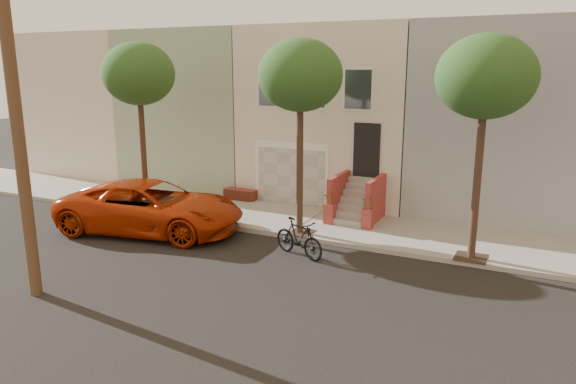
% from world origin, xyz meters
% --- Properties ---
extents(ground, '(90.00, 90.00, 0.00)m').
position_xyz_m(ground, '(0.00, 0.00, 0.00)').
color(ground, black).
rests_on(ground, ground).
extents(sidewalk, '(40.00, 3.70, 0.15)m').
position_xyz_m(sidewalk, '(0.00, 5.35, 0.07)').
color(sidewalk, gray).
rests_on(sidewalk, ground).
extents(house_row, '(33.10, 11.70, 7.00)m').
position_xyz_m(house_row, '(0.00, 11.19, 3.64)').
color(house_row, beige).
rests_on(house_row, sidewalk).
extents(tree_left, '(2.70, 2.57, 6.30)m').
position_xyz_m(tree_left, '(-5.50, 3.90, 5.26)').
color(tree_left, '#2D2116').
rests_on(tree_left, sidewalk).
extents(tree_mid, '(2.70, 2.57, 6.30)m').
position_xyz_m(tree_mid, '(1.00, 3.90, 5.26)').
color(tree_mid, '#2D2116').
rests_on(tree_mid, sidewalk).
extents(tree_right, '(2.70, 2.57, 6.30)m').
position_xyz_m(tree_right, '(6.50, 3.90, 5.26)').
color(tree_right, '#2D2116').
rests_on(tree_right, sidewalk).
extents(utility_pole, '(23.60, 1.22, 10.00)m').
position_xyz_m(utility_pole, '(8.00, -3.20, 5.19)').
color(utility_pole, '#3F2B1D').
rests_on(utility_pole, ground).
extents(pickup_truck, '(6.75, 4.06, 1.76)m').
position_xyz_m(pickup_truck, '(-3.80, 2.17, 0.88)').
color(pickup_truck, '#A82906').
rests_on(pickup_truck, ground).
extents(motorcycle, '(1.99, 1.18, 1.15)m').
position_xyz_m(motorcycle, '(1.78, 2.17, 0.58)').
color(motorcycle, black).
rests_on(motorcycle, ground).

